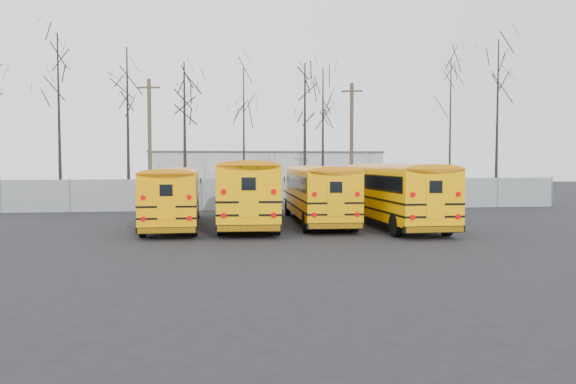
{
  "coord_description": "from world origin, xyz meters",
  "views": [
    {
      "loc": [
        -3.49,
        -23.85,
        3.03
      ],
      "look_at": [
        0.31,
        3.24,
        1.6
      ],
      "focal_mm": 35.0,
      "sensor_mm": 36.0,
      "label": 1
    }
  ],
  "objects": [
    {
      "name": "tree_8",
      "position": [
        18.96,
        17.71,
        6.33
      ],
      "size": [
        0.26,
        0.26,
        12.66
      ],
      "primitive_type": "cone",
      "color": "black",
      "rests_on": "ground"
    },
    {
      "name": "tree_2",
      "position": [
        -8.89,
        15.09,
        5.38
      ],
      "size": [
        0.26,
        0.26,
        10.75
      ],
      "primitive_type": "cone",
      "color": "black",
      "rests_on": "ground"
    },
    {
      "name": "bus_a",
      "position": [
        -5.19,
        2.67,
        1.66
      ],
      "size": [
        2.42,
        10.17,
        2.84
      ],
      "rotation": [
        0.0,
        0.0,
        0.01
      ],
      "color": "black",
      "rests_on": "ground"
    },
    {
      "name": "fence",
      "position": [
        0.0,
        12.0,
        1.0
      ],
      "size": [
        40.0,
        0.04,
        2.0
      ],
      "primitive_type": "cube",
      "color": "gray",
      "rests_on": "ground"
    },
    {
      "name": "ground",
      "position": [
        0.0,
        0.0,
        0.0
      ],
      "size": [
        120.0,
        120.0,
        0.0
      ],
      "primitive_type": "plane",
      "color": "black",
      "rests_on": "ground"
    },
    {
      "name": "tree_6",
      "position": [
        4.86,
        17.07,
        5.01
      ],
      "size": [
        0.26,
        0.26,
        10.01
      ],
      "primitive_type": "cone",
      "color": "black",
      "rests_on": "ground"
    },
    {
      "name": "utility_pole_left",
      "position": [
        -7.62,
        16.46,
        4.55
      ],
      "size": [
        1.57,
        0.41,
        8.85
      ],
      "rotation": [
        0.0,
        0.0,
        -0.19
      ],
      "color": "#4E3F2C",
      "rests_on": "ground"
    },
    {
      "name": "tree_4",
      "position": [
        -1.12,
        15.04,
        4.77
      ],
      "size": [
        0.26,
        0.26,
        9.53
      ],
      "primitive_type": "cone",
      "color": "black",
      "rests_on": "ground"
    },
    {
      "name": "bus_c",
      "position": [
        1.83,
        3.26,
        1.71
      ],
      "size": [
        2.8,
        10.52,
        2.92
      ],
      "rotation": [
        0.0,
        0.0,
        -0.04
      ],
      "color": "black",
      "rests_on": "ground"
    },
    {
      "name": "distant_building",
      "position": [
        2.0,
        32.0,
        2.0
      ],
      "size": [
        22.0,
        8.0,
        4.0
      ],
      "primitive_type": "cube",
      "color": "#B8B7B3",
      "rests_on": "ground"
    },
    {
      "name": "bus_d",
      "position": [
        5.1,
        1.59,
        1.77
      ],
      "size": [
        2.66,
        10.87,
        3.03
      ],
      "rotation": [
        0.0,
        0.0,
        0.02
      ],
      "color": "black",
      "rests_on": "ground"
    },
    {
      "name": "bus_b",
      "position": [
        -1.62,
        3.03,
        1.86
      ],
      "size": [
        3.39,
        11.52,
        3.18
      ],
      "rotation": [
        0.0,
        0.0,
        -0.07
      ],
      "color": "black",
      "rests_on": "ground"
    },
    {
      "name": "tree_7",
      "position": [
        14.21,
        15.79,
        5.4
      ],
      "size": [
        0.26,
        0.26,
        10.79
      ],
      "primitive_type": "cone",
      "color": "black",
      "rests_on": "ground"
    },
    {
      "name": "tree_1",
      "position": [
        -13.12,
        14.37,
        5.7
      ],
      "size": [
        0.26,
        0.26,
        11.4
      ],
      "primitive_type": "cone",
      "color": "black",
      "rests_on": "ground"
    },
    {
      "name": "tree_3",
      "position": [
        -5.12,
        14.55,
        4.88
      ],
      "size": [
        0.26,
        0.26,
        9.76
      ],
      "primitive_type": "cone",
      "color": "black",
      "rests_on": "ground"
    },
    {
      "name": "tree_5",
      "position": [
        3.09,
        14.61,
        4.95
      ],
      "size": [
        0.26,
        0.26,
        9.89
      ],
      "primitive_type": "cone",
      "color": "black",
      "rests_on": "ground"
    },
    {
      "name": "utility_pole_right",
      "position": [
        7.21,
        17.68,
        4.64
      ],
      "size": [
        1.56,
        0.61,
        9.03
      ],
      "rotation": [
        0.0,
        0.0,
        -0.31
      ],
      "color": "#473728",
      "rests_on": "ground"
    }
  ]
}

